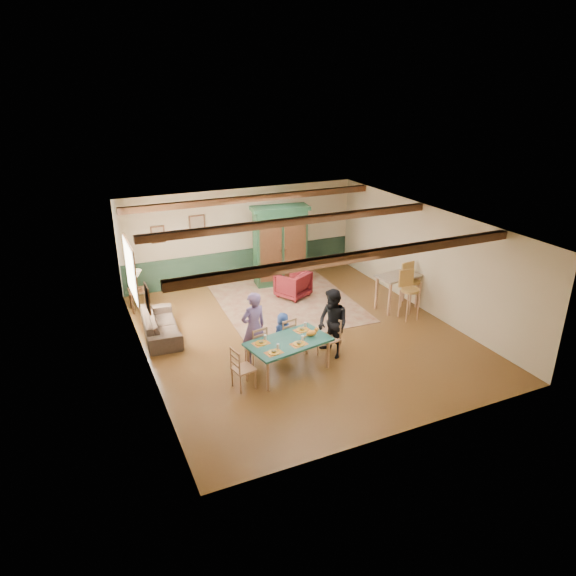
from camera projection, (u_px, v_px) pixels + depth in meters
name	position (u px, v px, depth m)	size (l,w,h in m)	color
floor	(300.00, 333.00, 12.06)	(8.00, 8.00, 0.00)	#583718
wall_back	(242.00, 235.00, 14.93)	(7.00, 0.02, 2.70)	beige
wall_left	(143.00, 306.00, 10.21)	(0.02, 8.00, 2.70)	beige
wall_right	(426.00, 259.00, 12.88)	(0.02, 8.00, 2.70)	beige
ceiling	(302.00, 222.00, 11.04)	(7.00, 8.00, 0.02)	white
wainscot_back	(243.00, 264.00, 15.25)	(6.95, 0.03, 0.90)	#1A3023
ceiling_beam_front	(357.00, 257.00, 9.13)	(6.95, 0.16, 0.16)	#321C0E
ceiling_beam_mid	(294.00, 221.00, 11.41)	(6.95, 0.16, 0.16)	#321C0E
ceiling_beam_back	(253.00, 199.00, 13.61)	(6.95, 0.16, 0.16)	#321C0E
window_left	(130.00, 270.00, 11.59)	(0.06, 1.60, 1.30)	white
picture_left_wall	(148.00, 298.00, 9.57)	(0.04, 0.42, 0.52)	gray
picture_back_a	(197.00, 225.00, 14.24)	(0.45, 0.04, 0.55)	gray
picture_back_b	(158.00, 235.00, 13.87)	(0.38, 0.04, 0.48)	gray
dining_table	(289.00, 356.00, 10.38)	(1.65, 0.91, 0.69)	#1A5349
dining_chair_far_left	(256.00, 344.00, 10.65)	(0.38, 0.40, 0.87)	#A47452
dining_chair_far_right	(285.00, 335.00, 11.04)	(0.38, 0.40, 0.87)	#A47452
dining_chair_end_left	(243.00, 368.00, 9.78)	(0.38, 0.40, 0.87)	#A47452
dining_chair_end_right	(329.00, 338.00, 10.90)	(0.38, 0.40, 0.87)	#A47452
person_man	(254.00, 328.00, 10.57)	(0.58, 0.38, 1.58)	#745C9F
person_woman	(333.00, 324.00, 10.83)	(0.73, 0.57, 1.51)	black
person_child	(283.00, 333.00, 11.08)	(0.45, 0.29, 0.92)	#26469A
cat	(311.00, 333.00, 10.42)	(0.33, 0.13, 0.16)	orange
place_setting_near_left	(274.00, 350.00, 9.79)	(0.37, 0.27, 0.11)	orange
place_setting_near_center	(299.00, 342.00, 10.10)	(0.37, 0.27, 0.11)	orange
place_setting_far_left	(261.00, 341.00, 10.13)	(0.37, 0.27, 0.11)	orange
place_setting_far_right	(302.00, 328.00, 10.67)	(0.37, 0.27, 0.11)	orange
area_rug	(286.00, 301.00, 13.78)	(3.43, 4.07, 0.01)	tan
armoire	(280.00, 246.00, 14.63)	(1.62, 0.65, 2.29)	#143420
armchair	(293.00, 284.00, 13.98)	(0.77, 0.80, 0.72)	#430D14
sofa	(161.00, 325.00, 11.86)	(1.91, 0.75, 0.56)	#372B22
end_table	(139.00, 300.00, 13.19)	(0.46, 0.46, 0.57)	#321C0E
table_lamp	(137.00, 280.00, 12.99)	(0.29, 0.29, 0.52)	beige
counter_table	(397.00, 292.00, 13.24)	(1.10, 0.64, 0.92)	#B4A38C
bar_stool_left	(410.00, 296.00, 12.58)	(0.44, 0.48, 1.24)	tan
bar_stool_right	(412.00, 286.00, 13.18)	(0.43, 0.47, 1.21)	tan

